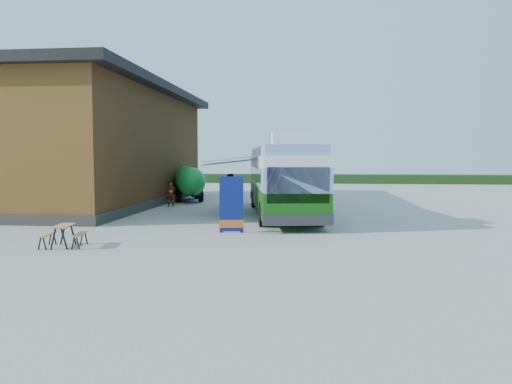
# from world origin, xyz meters

# --- Properties ---
(ground) EXTENTS (100.00, 100.00, 0.00)m
(ground) POSITION_xyz_m (0.00, 0.00, 0.00)
(ground) COLOR #BCB7AD
(ground) RESTS_ON ground
(barn) EXTENTS (9.60, 21.20, 7.50)m
(barn) POSITION_xyz_m (-10.50, 10.00, 3.59)
(barn) COLOR brown
(barn) RESTS_ON ground
(hedge) EXTENTS (40.00, 3.00, 1.00)m
(hedge) POSITION_xyz_m (8.00, 38.00, 0.50)
(hedge) COLOR #264419
(hedge) RESTS_ON ground
(bus) EXTENTS (4.81, 13.45, 4.05)m
(bus) POSITION_xyz_m (1.28, 5.29, 1.94)
(bus) COLOR #1D6510
(bus) RESTS_ON ground
(awning) EXTENTS (3.43, 4.83, 0.54)m
(awning) POSITION_xyz_m (-1.26, 5.21, 2.95)
(awning) COLOR white
(awning) RESTS_ON ground
(banner) EXTENTS (0.97, 0.28, 2.24)m
(banner) POSITION_xyz_m (-0.36, -1.05, 0.92)
(banner) COLOR navy
(banner) RESTS_ON ground
(picnic_table) EXTENTS (1.48, 1.36, 0.74)m
(picnic_table) POSITION_xyz_m (-5.45, -4.79, 0.55)
(picnic_table) COLOR tan
(picnic_table) RESTS_ON ground
(person_a) EXTENTS (0.66, 0.53, 1.57)m
(person_a) POSITION_xyz_m (-5.69, 9.02, 0.78)
(person_a) COLOR #999999
(person_a) RESTS_ON ground
(person_b) EXTENTS (0.99, 1.14, 2.02)m
(person_b) POSITION_xyz_m (-2.09, 9.25, 1.01)
(person_b) COLOR #999999
(person_b) RESTS_ON ground
(slurry_tanker) EXTENTS (3.33, 6.07, 2.35)m
(slurry_tanker) POSITION_xyz_m (-5.70, 13.26, 1.36)
(slurry_tanker) COLOR green
(slurry_tanker) RESTS_ON ground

